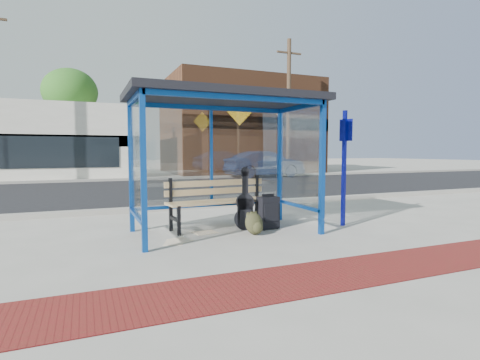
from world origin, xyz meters
name	(u,v)px	position (x,y,z in m)	size (l,w,h in m)	color
ground	(225,233)	(0.00, 0.00, 0.00)	(120.00, 120.00, 0.00)	#B2ADA0
brick_paver_strip	(305,278)	(0.00, -2.60, 0.01)	(60.00, 1.00, 0.01)	maroon
curb_near	(184,207)	(0.00, 2.90, 0.06)	(60.00, 0.25, 0.12)	gray
street_asphalt	(150,190)	(0.00, 8.00, 0.00)	(60.00, 10.00, 0.00)	black
curb_far	(134,179)	(0.00, 13.10, 0.06)	(60.00, 0.25, 0.12)	gray
far_sidewalk	(129,178)	(0.00, 15.00, 0.00)	(60.00, 4.00, 0.01)	#B2ADA0
bus_shelter	(223,115)	(0.00, 0.07, 2.07)	(3.30, 1.80, 2.42)	#0D4198
storefront_brown	(240,127)	(8.00, 18.49, 3.20)	(10.00, 7.08, 6.40)	#59331E
tree_mid	(70,92)	(-3.00, 22.00, 5.45)	(3.60, 3.60, 7.03)	#4C3826
tree_right	(273,104)	(12.50, 22.00, 5.45)	(3.60, 3.60, 7.03)	#4C3826
utility_pole_east	(289,106)	(9.00, 13.40, 4.11)	(1.60, 0.24, 8.00)	#4C3826
bench	(219,199)	(0.06, 0.47, 0.54)	(2.06, 0.68, 0.96)	black
guitar_bag	(245,208)	(0.42, 0.09, 0.40)	(0.41, 0.22, 1.08)	black
suitcase	(268,213)	(0.86, 0.01, 0.30)	(0.39, 0.28, 0.65)	black
backpack	(255,224)	(0.41, -0.35, 0.19)	(0.36, 0.34, 0.40)	#2D2D19
sign_post	(344,161)	(2.34, -0.27, 1.24)	(0.13, 0.27, 2.21)	navy
newspaper_a	(174,243)	(-0.99, -0.37, 0.00)	(0.37, 0.29, 0.01)	white
newspaper_b	(180,240)	(-0.87, -0.26, 0.00)	(0.38, 0.30, 0.01)	white
newspaper_c	(205,233)	(-0.33, 0.13, 0.00)	(0.41, 0.32, 0.01)	white
parked_car	(264,164)	(7.03, 12.60, 0.73)	(1.54, 4.42, 1.46)	#172342
fire_hydrant	(302,169)	(10.35, 14.01, 0.36)	(0.29, 0.20, 0.66)	#A00B19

